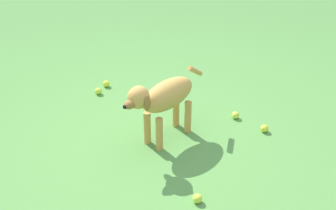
{
  "coord_description": "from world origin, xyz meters",
  "views": [
    {
      "loc": [
        2.85,
        0.38,
        2.07
      ],
      "look_at": [
        -0.15,
        0.19,
        0.31
      ],
      "focal_mm": 46.66,
      "sensor_mm": 36.0,
      "label": 1
    }
  ],
  "objects_px": {
    "tennis_ball_1": "(98,91)",
    "dog": "(164,98)",
    "tennis_ball_2": "(235,115)",
    "tennis_ball_0": "(265,128)",
    "tennis_ball_3": "(197,198)",
    "tennis_ball_4": "(106,84)"
  },
  "relations": [
    {
      "from": "tennis_ball_0",
      "to": "tennis_ball_1",
      "type": "relative_size",
      "value": 1.0
    },
    {
      "from": "tennis_ball_0",
      "to": "tennis_ball_4",
      "type": "bearing_deg",
      "value": -115.88
    },
    {
      "from": "tennis_ball_3",
      "to": "dog",
      "type": "bearing_deg",
      "value": -158.96
    },
    {
      "from": "tennis_ball_1",
      "to": "tennis_ball_4",
      "type": "xyz_separation_m",
      "value": [
        -0.16,
        0.05,
        0.0
      ]
    },
    {
      "from": "dog",
      "to": "tennis_ball_0",
      "type": "bearing_deg",
      "value": 140.18
    },
    {
      "from": "tennis_ball_0",
      "to": "tennis_ball_2",
      "type": "bearing_deg",
      "value": -130.92
    },
    {
      "from": "tennis_ball_2",
      "to": "tennis_ball_1",
      "type": "bearing_deg",
      "value": -105.65
    },
    {
      "from": "tennis_ball_4",
      "to": "dog",
      "type": "bearing_deg",
      "value": 35.94
    },
    {
      "from": "tennis_ball_3",
      "to": "tennis_ball_4",
      "type": "relative_size",
      "value": 1.0
    },
    {
      "from": "tennis_ball_1",
      "to": "dog",
      "type": "bearing_deg",
      "value": 43.45
    },
    {
      "from": "tennis_ball_0",
      "to": "tennis_ball_1",
      "type": "xyz_separation_m",
      "value": [
        -0.56,
        -1.53,
        0.0
      ]
    },
    {
      "from": "dog",
      "to": "tennis_ball_2",
      "type": "height_order",
      "value": "dog"
    },
    {
      "from": "tennis_ball_1",
      "to": "tennis_ball_3",
      "type": "height_order",
      "value": "same"
    },
    {
      "from": "tennis_ball_1",
      "to": "tennis_ball_3",
      "type": "xyz_separation_m",
      "value": [
        1.46,
        0.97,
        0.0
      ]
    },
    {
      "from": "tennis_ball_2",
      "to": "tennis_ball_4",
      "type": "distance_m",
      "value": 1.36
    },
    {
      "from": "dog",
      "to": "tennis_ball_2",
      "type": "xyz_separation_m",
      "value": [
        -0.36,
        0.61,
        -0.36
      ]
    },
    {
      "from": "tennis_ball_2",
      "to": "tennis_ball_3",
      "type": "height_order",
      "value": "same"
    },
    {
      "from": "tennis_ball_1",
      "to": "tennis_ball_2",
      "type": "bearing_deg",
      "value": 74.35
    },
    {
      "from": "tennis_ball_1",
      "to": "tennis_ball_4",
      "type": "distance_m",
      "value": 0.16
    },
    {
      "from": "tennis_ball_3",
      "to": "tennis_ball_2",
      "type": "bearing_deg",
      "value": 163.0
    },
    {
      "from": "tennis_ball_0",
      "to": "tennis_ball_2",
      "type": "relative_size",
      "value": 1.0
    },
    {
      "from": "tennis_ball_0",
      "to": "tennis_ball_4",
      "type": "relative_size",
      "value": 1.0
    }
  ]
}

